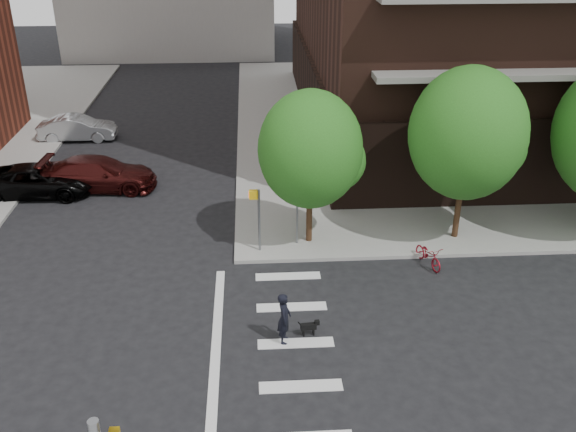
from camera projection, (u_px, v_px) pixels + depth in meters
ground at (196, 391)px, 18.20m from camera, size 120.00×120.00×0.00m
sidewalk_ne at (548, 120)px, 40.32m from camera, size 39.00×33.00×0.15m
crosswalk at (273, 388)px, 18.32m from camera, size 3.85×13.00×0.01m
tree_a at (310, 150)px, 24.23m from camera, size 4.00×4.00×5.90m
tree_b at (468, 134)px, 24.34m from camera, size 4.50×4.50×6.65m
pedestrian_signal at (267, 209)px, 24.59m from camera, size 2.18×0.67×2.60m
parked_car_black at (39, 180)px, 30.03m from camera, size 2.54×5.25×1.44m
parked_car_maroon at (99, 174)px, 30.57m from camera, size 2.60×5.55×1.57m
parked_car_silver at (77, 128)px, 36.89m from camera, size 1.58×4.36×1.43m
scooter at (429, 255)px, 24.28m from camera, size 1.07×1.77×0.88m
dog_walker at (284, 318)px, 19.88m from camera, size 0.69×0.50×1.75m
dog at (310, 326)px, 20.42m from camera, size 0.61×0.22×0.51m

